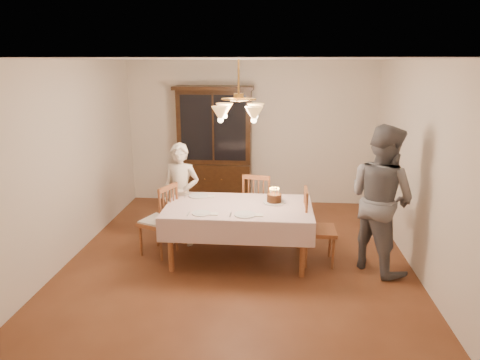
# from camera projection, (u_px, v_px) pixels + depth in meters

# --- Properties ---
(ground) EXTENTS (5.00, 5.00, 0.00)m
(ground) POSITION_uv_depth(u_px,v_px,m) (239.00, 259.00, 5.77)
(ground) COLOR #592E19
(ground) RESTS_ON ground
(room_shell) EXTENTS (5.00, 5.00, 5.00)m
(room_shell) POSITION_uv_depth(u_px,v_px,m) (239.00, 143.00, 5.35)
(room_shell) COLOR white
(room_shell) RESTS_ON ground
(dining_table) EXTENTS (1.90, 1.10, 0.76)m
(dining_table) POSITION_uv_depth(u_px,v_px,m) (239.00, 211.00, 5.59)
(dining_table) COLOR brown
(dining_table) RESTS_ON ground
(china_hutch) EXTENTS (1.38, 0.54, 2.16)m
(china_hutch) POSITION_uv_depth(u_px,v_px,m) (215.00, 149.00, 7.71)
(china_hutch) COLOR black
(china_hutch) RESTS_ON ground
(chair_far_side) EXTENTS (0.51, 0.49, 1.00)m
(chair_far_side) POSITION_uv_depth(u_px,v_px,m) (258.00, 208.00, 6.42)
(chair_far_side) COLOR brown
(chair_far_side) RESTS_ON ground
(chair_left_end) EXTENTS (0.56, 0.57, 1.00)m
(chair_left_end) POSITION_uv_depth(u_px,v_px,m) (159.00, 222.00, 5.83)
(chair_left_end) COLOR brown
(chair_left_end) RESTS_ON ground
(chair_right_end) EXTENTS (0.42, 0.44, 1.00)m
(chair_right_end) POSITION_uv_depth(u_px,v_px,m) (318.00, 231.00, 5.57)
(chair_right_end) COLOR brown
(chair_right_end) RESTS_ON ground
(elderly_woman) EXTENTS (0.58, 0.42, 1.48)m
(elderly_woman) POSITION_uv_depth(u_px,v_px,m) (181.00, 195.00, 6.08)
(elderly_woman) COLOR beige
(elderly_woman) RESTS_ON ground
(adult_in_grey) EXTENTS (1.11, 1.14, 1.86)m
(adult_in_grey) POSITION_uv_depth(u_px,v_px,m) (381.00, 199.00, 5.30)
(adult_in_grey) COLOR slate
(adult_in_grey) RESTS_ON ground
(birthday_cake) EXTENTS (0.30, 0.30, 0.20)m
(birthday_cake) POSITION_uv_depth(u_px,v_px,m) (274.00, 199.00, 5.68)
(birthday_cake) COLOR white
(birthday_cake) RESTS_ON dining_table
(place_setting_near_left) EXTENTS (0.38, 0.23, 0.02)m
(place_setting_near_left) POSITION_uv_depth(u_px,v_px,m) (202.00, 213.00, 5.27)
(place_setting_near_left) COLOR white
(place_setting_near_left) RESTS_ON dining_table
(place_setting_near_right) EXTENTS (0.41, 0.26, 0.02)m
(place_setting_near_right) POSITION_uv_depth(u_px,v_px,m) (246.00, 215.00, 5.22)
(place_setting_near_right) COLOR white
(place_setting_near_right) RESTS_ON dining_table
(place_setting_far_left) EXTENTS (0.42, 0.27, 0.02)m
(place_setting_far_left) POSITION_uv_depth(u_px,v_px,m) (199.00, 196.00, 5.95)
(place_setting_far_left) COLOR white
(place_setting_far_left) RESTS_ON dining_table
(chandelier) EXTENTS (0.62, 0.62, 0.73)m
(chandelier) POSITION_uv_depth(u_px,v_px,m) (239.00, 112.00, 5.24)
(chandelier) COLOR #BF8C3F
(chandelier) RESTS_ON ground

